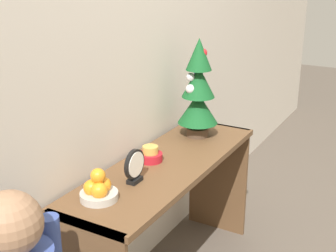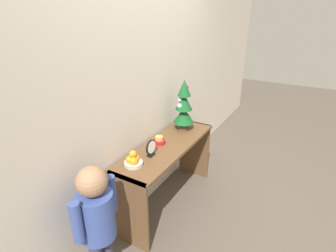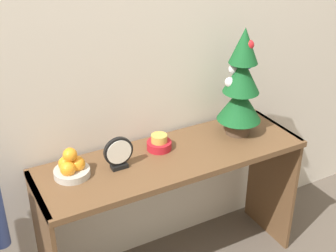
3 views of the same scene
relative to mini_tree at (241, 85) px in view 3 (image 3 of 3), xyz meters
The scene contains 6 objects.
back_wall 0.53m from the mini_tree, 151.20° to the left, with size 7.00×0.05×2.50m, color beige.
console_table 0.58m from the mini_tree, behind, with size 1.30×0.42×0.71m.
mini_tree is the anchor object (origin of this frame).
fruit_bowl 0.90m from the mini_tree, behind, with size 0.16×0.16×0.14m.
singing_bowl 0.49m from the mini_tree, behind, with size 0.12×0.12×0.08m.
desk_clock 0.69m from the mini_tree, behind, with size 0.14×0.04×0.16m.
Camera 3 is at (-0.91, -1.44, 1.86)m, focal length 50.00 mm.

